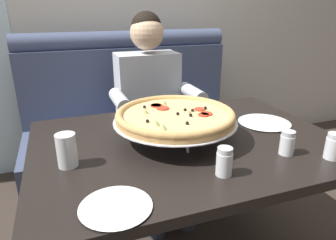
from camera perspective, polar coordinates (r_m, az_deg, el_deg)
The scene contains 11 objects.
booth_bench at distance 2.30m, azimuth -5.89°, elevation -2.65°, with size 1.58×0.78×1.13m.
dining_table at distance 1.37m, azimuth 3.61°, elevation -6.91°, with size 1.31×0.94×0.75m.
diner_main at distance 1.96m, azimuth -2.95°, elevation 3.05°, with size 0.54×0.64×1.27m.
pizza at distance 1.30m, azimuth 1.34°, elevation 0.74°, with size 0.53×0.53×0.14m.
shaker_parmesan at distance 1.32m, azimuth 28.58°, elevation -4.63°, with size 0.06×0.06×0.10m.
shaker_pepper_flakes at distance 1.28m, azimuth 21.44°, elevation -4.29°, with size 0.06×0.06×0.10m.
shaker_oregano at distance 1.07m, azimuth 10.70°, elevation -7.99°, with size 0.06×0.06×0.10m.
plate_near_left at distance 1.59m, azimuth 17.63°, elevation -0.23°, with size 0.26×0.26×0.02m.
plate_near_right at distance 0.92m, azimuth -9.81°, elevation -15.46°, with size 0.21×0.21×0.02m.
drinking_glass at distance 1.16m, azimuth -18.44°, elevation -5.80°, with size 0.07×0.07×0.12m.
patio_chair at distance 3.53m, azimuth -28.91°, elevation 5.31°, with size 0.40×0.40×0.86m.
Camera 1 is at (-0.49, -1.11, 1.30)m, focal length 32.47 mm.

